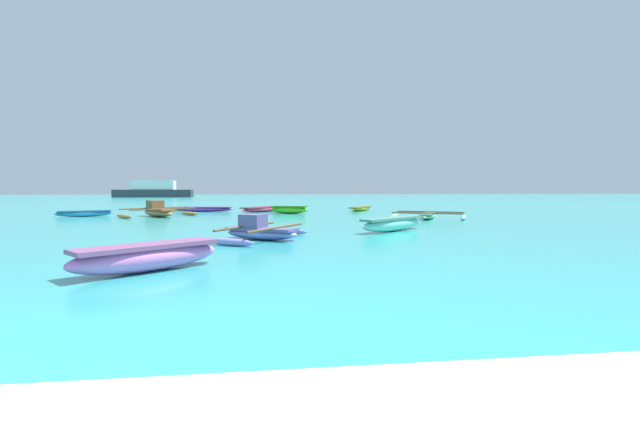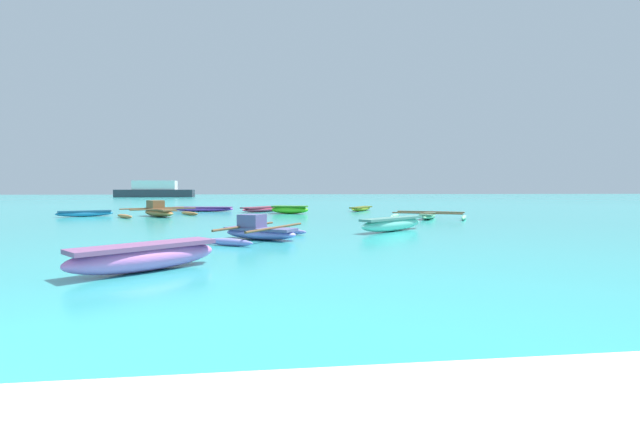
{
  "view_description": "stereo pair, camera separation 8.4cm",
  "coord_description": "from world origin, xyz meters",
  "px_view_note": "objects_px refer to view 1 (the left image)",
  "views": [
    {
      "loc": [
        2.41,
        -2.16,
        1.48
      ],
      "look_at": [
        5.11,
        19.25,
        0.25
      ],
      "focal_mm": 24.0,
      "sensor_mm": 36.0,
      "label": 1
    },
    {
      "loc": [
        2.49,
        -2.17,
        1.48
      ],
      "look_at": [
        5.11,
        19.25,
        0.25
      ],
      "focal_mm": 24.0,
      "sensor_mm": 36.0,
      "label": 2
    }
  ],
  "objects_px": {
    "moored_boat_7": "(361,208)",
    "moored_boat_8": "(428,215)",
    "moored_boat_1": "(260,231)",
    "moored_boat_5": "(148,256)",
    "moored_boat_0": "(264,209)",
    "moored_boat_2": "(84,213)",
    "moored_boat_3": "(158,211)",
    "distant_ferry": "(154,190)",
    "moored_boat_4": "(393,224)",
    "moored_boat_6": "(290,209)",
    "moored_boat_9": "(202,209)"
  },
  "relations": [
    {
      "from": "moored_boat_2",
      "to": "moored_boat_3",
      "type": "relative_size",
      "value": 0.65
    },
    {
      "from": "moored_boat_7",
      "to": "moored_boat_8",
      "type": "distance_m",
      "value": 8.11
    },
    {
      "from": "moored_boat_5",
      "to": "moored_boat_0",
      "type": "bearing_deg",
      "value": 44.19
    },
    {
      "from": "moored_boat_2",
      "to": "distant_ferry",
      "type": "bearing_deg",
      "value": 76.26
    },
    {
      "from": "distant_ferry",
      "to": "moored_boat_2",
      "type": "bearing_deg",
      "value": -79.35
    },
    {
      "from": "moored_boat_3",
      "to": "moored_boat_6",
      "type": "bearing_deg",
      "value": 66.4
    },
    {
      "from": "moored_boat_2",
      "to": "moored_boat_3",
      "type": "bearing_deg",
      "value": -30.68
    },
    {
      "from": "moored_boat_2",
      "to": "moored_boat_8",
      "type": "bearing_deg",
      "value": -36.41
    },
    {
      "from": "moored_boat_6",
      "to": "moored_boat_7",
      "type": "xyz_separation_m",
      "value": [
        5.0,
        2.82,
        -0.1
      ]
    },
    {
      "from": "moored_boat_4",
      "to": "moored_boat_5",
      "type": "relative_size",
      "value": 1.18
    },
    {
      "from": "moored_boat_4",
      "to": "moored_boat_5",
      "type": "distance_m",
      "value": 9.32
    },
    {
      "from": "moored_boat_3",
      "to": "moored_boat_7",
      "type": "xyz_separation_m",
      "value": [
        12.22,
        4.56,
        -0.13
      ]
    },
    {
      "from": "moored_boat_1",
      "to": "moored_boat_6",
      "type": "height_order",
      "value": "moored_boat_1"
    },
    {
      "from": "moored_boat_3",
      "to": "moored_boat_8",
      "type": "relative_size",
      "value": 1.02
    },
    {
      "from": "moored_boat_8",
      "to": "moored_boat_3",
      "type": "bearing_deg",
      "value": 104.55
    },
    {
      "from": "moored_boat_0",
      "to": "distant_ferry",
      "type": "distance_m",
      "value": 57.67
    },
    {
      "from": "moored_boat_1",
      "to": "moored_boat_0",
      "type": "bearing_deg",
      "value": 121.25
    },
    {
      "from": "moored_boat_2",
      "to": "moored_boat_8",
      "type": "xyz_separation_m",
      "value": [
        17.84,
        -3.8,
        -0.03
      ]
    },
    {
      "from": "moored_boat_0",
      "to": "moored_boat_5",
      "type": "height_order",
      "value": "moored_boat_5"
    },
    {
      "from": "moored_boat_5",
      "to": "moored_boat_7",
      "type": "height_order",
      "value": "moored_boat_5"
    },
    {
      "from": "moored_boat_4",
      "to": "moored_boat_5",
      "type": "height_order",
      "value": "moored_boat_5"
    },
    {
      "from": "moored_boat_2",
      "to": "distant_ferry",
      "type": "relative_size",
      "value": 0.2
    },
    {
      "from": "moored_boat_2",
      "to": "moored_boat_6",
      "type": "height_order",
      "value": "moored_boat_6"
    },
    {
      "from": "moored_boat_8",
      "to": "moored_boat_1",
      "type": "bearing_deg",
      "value": 161.93
    },
    {
      "from": "moored_boat_1",
      "to": "moored_boat_7",
      "type": "height_order",
      "value": "moored_boat_1"
    },
    {
      "from": "moored_boat_0",
      "to": "moored_boat_1",
      "type": "relative_size",
      "value": 0.99
    },
    {
      "from": "moored_boat_0",
      "to": "moored_boat_3",
      "type": "xyz_separation_m",
      "value": [
        -5.65,
        -4.36,
        0.1
      ]
    },
    {
      "from": "moored_boat_0",
      "to": "moored_boat_2",
      "type": "height_order",
      "value": "moored_boat_0"
    },
    {
      "from": "moored_boat_3",
      "to": "moored_boat_9",
      "type": "distance_m",
      "value": 5.27
    },
    {
      "from": "moored_boat_3",
      "to": "distant_ferry",
      "type": "height_order",
      "value": "distant_ferry"
    },
    {
      "from": "moored_boat_1",
      "to": "moored_boat_7",
      "type": "xyz_separation_m",
      "value": [
        6.58,
        15.87,
        -0.08
      ]
    },
    {
      "from": "moored_boat_1",
      "to": "distant_ferry",
      "type": "relative_size",
      "value": 0.26
    },
    {
      "from": "distant_ferry",
      "to": "moored_boat_8",
      "type": "bearing_deg",
      "value": -65.02
    },
    {
      "from": "moored_boat_7",
      "to": "distant_ferry",
      "type": "bearing_deg",
      "value": 60.16
    },
    {
      "from": "moored_boat_1",
      "to": "moored_boat_8",
      "type": "relative_size",
      "value": 0.87
    },
    {
      "from": "moored_boat_0",
      "to": "moored_boat_2",
      "type": "relative_size",
      "value": 1.32
    },
    {
      "from": "moored_boat_1",
      "to": "moored_boat_2",
      "type": "height_order",
      "value": "moored_boat_1"
    },
    {
      "from": "moored_boat_1",
      "to": "moored_boat_6",
      "type": "bearing_deg",
      "value": 114.4
    },
    {
      "from": "moored_boat_1",
      "to": "moored_boat_5",
      "type": "distance_m",
      "value": 5.06
    },
    {
      "from": "moored_boat_3",
      "to": "moored_boat_4",
      "type": "bearing_deg",
      "value": 10.41
    },
    {
      "from": "moored_boat_6",
      "to": "moored_boat_9",
      "type": "xyz_separation_m",
      "value": [
        -5.61,
        3.27,
        -0.09
      ]
    },
    {
      "from": "moored_boat_0",
      "to": "moored_boat_2",
      "type": "xyz_separation_m",
      "value": [
        -9.57,
        -3.93,
        -0.0
      ]
    },
    {
      "from": "moored_boat_6",
      "to": "moored_boat_8",
      "type": "height_order",
      "value": "moored_boat_6"
    },
    {
      "from": "moored_boat_0",
      "to": "moored_boat_1",
      "type": "height_order",
      "value": "moored_boat_1"
    },
    {
      "from": "moored_boat_2",
      "to": "moored_boat_6",
      "type": "relative_size",
      "value": 1.13
    },
    {
      "from": "moored_boat_5",
      "to": "moored_boat_8",
      "type": "bearing_deg",
      "value": 10.64
    },
    {
      "from": "moored_boat_1",
      "to": "moored_boat_3",
      "type": "xyz_separation_m",
      "value": [
        -5.64,
        11.3,
        0.05
      ]
    },
    {
      "from": "moored_boat_8",
      "to": "moored_boat_7",
      "type": "bearing_deg",
      "value": 40.28
    },
    {
      "from": "moored_boat_7",
      "to": "moored_boat_8",
      "type": "relative_size",
      "value": 0.71
    },
    {
      "from": "moored_boat_3",
      "to": "moored_boat_7",
      "type": "distance_m",
      "value": 13.04
    }
  ]
}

